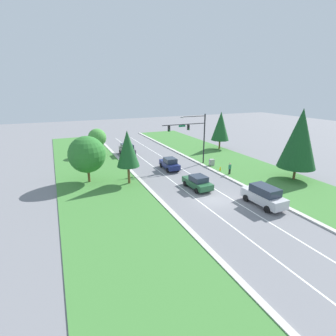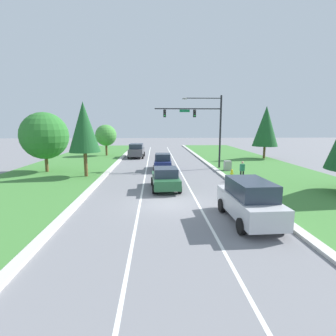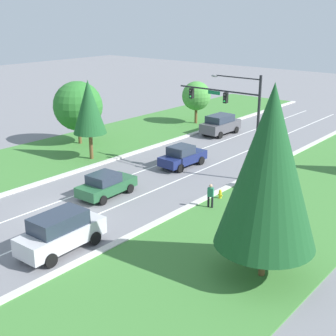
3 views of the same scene
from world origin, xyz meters
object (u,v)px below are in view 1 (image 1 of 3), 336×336
fire_hydrant (220,169)px  oak_near_left_tree (87,154)px  graphite_suv (127,149)px  conifer_far_right_tree (221,126)px  conifer_near_right_tree (300,139)px  navy_sedan (170,164)px  pedestrian (230,168)px  silver_suv (264,196)px  conifer_mid_left_tree (128,149)px  forest_sedan (198,182)px  oak_far_left_tree (97,138)px  traffic_signal_mast (193,132)px  utility_cabinet (212,163)px

fire_hydrant → oak_near_left_tree: oak_near_left_tree is taller
graphite_suv → conifer_far_right_tree: conifer_far_right_tree is taller
graphite_suv → oak_near_left_tree: size_ratio=0.78×
conifer_near_right_tree → navy_sedan: bearing=141.0°
pedestrian → oak_near_left_tree: size_ratio=0.28×
silver_suv → conifer_mid_left_tree: (-11.11, 11.93, 3.49)m
silver_suv → conifer_far_right_tree: 26.40m
fire_hydrant → oak_near_left_tree: (-18.26, 3.04, 3.38)m
pedestrian → conifer_mid_left_tree: bearing=-26.9°
forest_sedan → conifer_far_right_tree: (14.71, 16.90, 3.76)m
navy_sedan → oak_near_left_tree: oak_near_left_tree is taller
conifer_near_right_tree → oak_far_left_tree: 32.55m
traffic_signal_mast → fire_hydrant: (2.09, -4.75, -4.93)m
oak_near_left_tree → pedestrian: bearing=-14.4°
oak_near_left_tree → utility_cabinet: bearing=-0.4°
pedestrian → conifer_near_right_tree: (6.64, -5.19, 4.64)m
forest_sedan → conifer_mid_left_tree: bearing=142.7°
navy_sedan → oak_near_left_tree: size_ratio=0.73×
pedestrian → traffic_signal_mast: bearing=-87.3°
pedestrian → fire_hydrant: pedestrian is taller
oak_far_left_tree → graphite_suv: bearing=-25.0°
forest_sedan → fire_hydrant: bearing=32.8°
traffic_signal_mast → conifer_far_right_tree: bearing=36.3°
silver_suv → forest_sedan: (-3.92, 6.93, -0.27)m
traffic_signal_mast → oak_far_left_tree: (-12.67, 12.40, -2.08)m
traffic_signal_mast → silver_suv: (-0.45, -16.25, -4.17)m
graphite_suv → utility_cabinet: (10.34, -12.00, -0.52)m
navy_sedan → oak_near_left_tree: (-11.88, -0.90, 2.84)m
graphite_suv → silver_suv: size_ratio=0.95×
navy_sedan → pedestrian: 8.83m
navy_sedan → pedestrian: navy_sedan is taller
graphite_suv → utility_cabinet: size_ratio=4.38×
forest_sedan → pedestrian: 7.40m
graphite_suv → pedestrian: graphite_suv is taller
oak_near_left_tree → oak_far_left_tree: bearing=76.1°
conifer_mid_left_tree → pedestrian: bearing=-8.8°
traffic_signal_mast → navy_sedan: bearing=-169.4°
conifer_far_right_tree → conifer_mid_left_tree: 24.94m
utility_cabinet → pedestrian: 4.66m
navy_sedan → conifer_near_right_tree: 17.88m
utility_cabinet → oak_near_left_tree: oak_near_left_tree is taller
navy_sedan → fire_hydrant: 7.52m
conifer_far_right_tree → conifer_mid_left_tree: (-21.91, -11.91, -0.00)m
utility_cabinet → conifer_far_right_tree: 12.94m
oak_far_left_tree → conifer_mid_left_tree: size_ratio=0.70×
navy_sedan → graphite_suv: 11.53m
forest_sedan → silver_suv: bearing=-63.1°
utility_cabinet → oak_near_left_tree: (-18.65, 0.14, 3.18)m
oak_far_left_tree → utility_cabinet: bearing=-43.2°
silver_suv → conifer_far_right_tree: conifer_far_right_tree is taller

